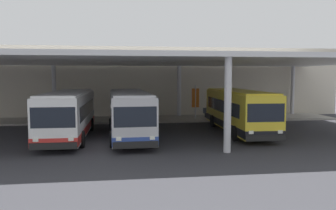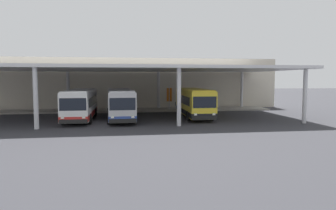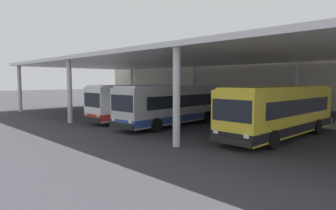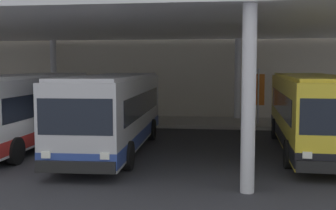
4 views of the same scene
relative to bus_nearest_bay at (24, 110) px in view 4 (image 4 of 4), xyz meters
name	(u,v)px [view 4 (image 4 of 4)]	position (x,y,z in m)	size (l,w,h in m)	color
ground_plane	(70,165)	(3.20, -3.05, -1.66)	(200.00, 200.00, 0.00)	#333338
platform_kerb	(138,121)	(3.20, 8.70, -1.57)	(42.00, 4.50, 0.18)	#A39E93
station_building_facade	(147,64)	(3.20, 11.95, 1.97)	(48.00, 1.60, 7.25)	beige
canopy_shelter	(110,28)	(3.20, 2.45, 3.66)	(40.00, 17.00, 5.55)	silver
bus_nearest_bay	(24,110)	(0.00, 0.00, 0.00)	(2.74, 10.53, 3.17)	white
bus_second_bay	(114,112)	(4.09, -0.28, 0.00)	(3.03, 10.63, 3.17)	#B7B7BC
bus_middle_bay	(312,112)	(12.21, 0.71, 0.00)	(2.92, 10.59, 3.17)	yellow
bench_waiting	(289,114)	(12.41, 8.77, -0.99)	(1.80, 0.45, 0.92)	#383D47
banner_sign	(258,93)	(10.51, 7.89, 0.32)	(0.70, 0.12, 3.20)	#B2B2B7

